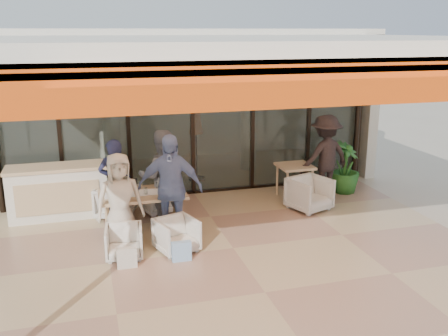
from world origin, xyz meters
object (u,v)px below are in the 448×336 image
(chair_near_right, at_px, (177,234))
(diner_grey, at_px, (162,177))
(dining_table, at_px, (142,196))
(chair_near_left, at_px, (124,241))
(diner_periwinkle, at_px, (170,188))
(standing_woman, at_px, (325,156))
(side_table, at_px, (295,170))
(diner_navy, at_px, (116,183))
(host_counter, at_px, (58,192))
(chair_far_left, at_px, (115,199))
(chair_far_right, at_px, (159,197))
(potted_palm, at_px, (345,168))
(side_chair, at_px, (310,192))
(diner_cream, at_px, (120,200))

(chair_near_right, distance_m, diner_grey, 1.51)
(dining_table, relative_size, chair_near_right, 2.41)
(chair_near_left, relative_size, diner_periwinkle, 0.31)
(standing_woman, bearing_deg, side_table, -13.11)
(chair_near_left, bearing_deg, diner_navy, 95.83)
(host_counter, xyz_separation_m, chair_far_left, (1.04, -0.22, -0.18))
(chair_near_left, bearing_deg, chair_far_right, 71.98)
(chair_far_right, relative_size, diner_grey, 0.36)
(chair_far_right, relative_size, diner_periwinkle, 0.34)
(chair_far_right, relative_size, potted_palm, 0.55)
(dining_table, bearing_deg, diner_periwinkle, -46.97)
(diner_navy, relative_size, standing_woman, 0.92)
(side_table, distance_m, side_chair, 0.80)
(chair_far_right, xyz_separation_m, chair_near_right, (0.00, -1.90, -0.01))
(diner_cream, bearing_deg, dining_table, 42.32)
(side_table, bearing_deg, diner_grey, -169.46)
(host_counter, height_order, dining_table, host_counter)
(potted_palm, bearing_deg, diner_periwinkle, -160.17)
(dining_table, distance_m, side_table, 3.49)
(side_chair, bearing_deg, potted_palm, 13.03)
(diner_grey, bearing_deg, side_chair, 177.69)
(dining_table, relative_size, chair_far_left, 2.12)
(diner_navy, relative_size, diner_periwinkle, 0.88)
(chair_far_right, bearing_deg, side_table, 164.40)
(chair_far_left, relative_size, side_chair, 0.95)
(diner_navy, height_order, potted_palm, diner_navy)
(diner_cream, height_order, potted_palm, diner_cream)
(chair_near_left, bearing_deg, diner_cream, 95.83)
(host_counter, relative_size, dining_table, 1.23)
(diner_navy, bearing_deg, side_table, -160.10)
(side_table, relative_size, potted_palm, 0.64)
(chair_far_left, distance_m, side_chair, 3.82)
(chair_far_right, bearing_deg, diner_grey, 73.57)
(diner_grey, bearing_deg, standing_woman, -170.23)
(diner_navy, xyz_separation_m, side_chair, (3.76, -0.21, -0.45))
(diner_grey, relative_size, side_table, 2.37)
(diner_grey, relative_size, diner_periwinkle, 0.95)
(chair_far_right, relative_size, side_chair, 0.86)
(dining_table, height_order, diner_navy, diner_navy)
(chair_near_left, xyz_separation_m, diner_periwinkle, (0.84, 0.50, 0.64))
(host_counter, height_order, chair_far_right, host_counter)
(host_counter, relative_size, side_chair, 2.49)
(chair_far_left, height_order, diner_navy, diner_navy)
(side_table, distance_m, standing_woman, 0.72)
(side_chair, relative_size, potted_palm, 0.64)
(chair_far_right, bearing_deg, diner_cream, 42.60)
(host_counter, height_order, chair_near_right, host_counter)
(standing_woman, bearing_deg, chair_far_left, -9.89)
(chair_near_left, distance_m, potted_palm, 5.37)
(chair_far_right, distance_m, side_table, 2.93)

